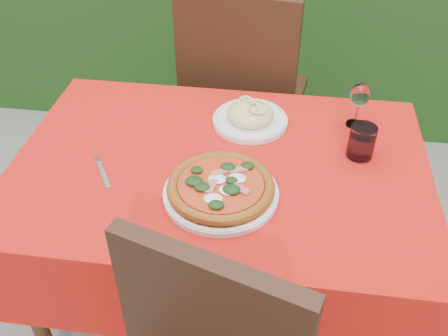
# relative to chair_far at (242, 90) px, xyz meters

# --- Properties ---
(ground) EXTENTS (60.00, 60.00, 0.00)m
(ground) POSITION_rel_chair_far_xyz_m (0.00, -0.68, -0.61)
(ground) COLOR #68635E
(ground) RESTS_ON ground
(dining_table) EXTENTS (1.26, 0.86, 0.75)m
(dining_table) POSITION_rel_chair_far_xyz_m (0.00, -0.68, -0.01)
(dining_table) COLOR #412C14
(dining_table) RESTS_ON ground
(chair_far) EXTENTS (0.54, 0.54, 1.06)m
(chair_far) POSITION_rel_chair_far_xyz_m (0.00, 0.00, 0.00)
(chair_far) COLOR black
(chair_far) RESTS_ON ground
(pizza_plate) EXTENTS (0.34, 0.34, 0.06)m
(pizza_plate) POSITION_rel_chair_far_xyz_m (0.03, -0.83, 0.17)
(pizza_plate) COLOR white
(pizza_plate) RESTS_ON dining_table
(pasta_plate) EXTENTS (0.25, 0.25, 0.07)m
(pasta_plate) POSITION_rel_chair_far_xyz_m (0.07, -0.46, 0.17)
(pasta_plate) COLOR silver
(pasta_plate) RESTS_ON dining_table
(water_glass) EXTENTS (0.08, 0.08, 0.11)m
(water_glass) POSITION_rel_chair_far_xyz_m (0.42, -0.59, 0.19)
(water_glass) COLOR silver
(water_glass) RESTS_ON dining_table
(wine_glass) EXTENTS (0.06, 0.06, 0.16)m
(wine_glass) POSITION_rel_chair_far_xyz_m (0.42, -0.42, 0.25)
(wine_glass) COLOR silver
(wine_glass) RESTS_ON dining_table
(fork) EXTENTS (0.11, 0.16, 0.00)m
(fork) POSITION_rel_chair_far_xyz_m (-0.33, -0.79, 0.14)
(fork) COLOR silver
(fork) RESTS_ON dining_table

